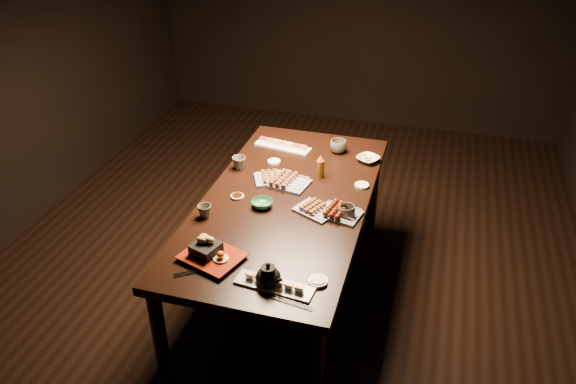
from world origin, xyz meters
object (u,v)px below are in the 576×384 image
object	(u,v)px
dining_table	(286,253)
yakitori_plate_left	(273,176)
teapot	(268,274)
yakitori_plate_center	(287,180)
sushi_platter_far	(283,144)
teacup_far_right	(338,146)
teacup_far_left	(239,163)
teacup_mid_right	(347,212)
edamame_bowl_green	(262,204)
tempura_tray	(212,250)
condiment_bottle	(320,166)
teacup_near_left	(205,211)
sushi_platter_near	(274,283)
edamame_bowl_cream	(368,159)
yakitori_plate_right	(316,208)

from	to	relation	value
dining_table	yakitori_plate_left	bearing A→B (deg)	129.02
teapot	yakitori_plate_center	bearing A→B (deg)	121.02
sushi_platter_far	teacup_far_right	distance (m)	0.36
sushi_platter_far	teacup_far_left	distance (m)	0.39
teacup_far_right	teacup_far_left	bearing A→B (deg)	-144.42
sushi_platter_far	teacup_far_left	bearing A→B (deg)	73.24
teacup_far_right	dining_table	bearing A→B (deg)	-104.21
teapot	teacup_mid_right	bearing A→B (deg)	89.94
edamame_bowl_green	tempura_tray	distance (m)	0.51
yakitori_plate_center	teacup_far_right	xyz separation A→B (m)	(0.20, 0.48, 0.01)
yakitori_plate_left	condiment_bottle	size ratio (longest dim) A/B	1.53
yakitori_plate_left	edamame_bowl_green	world-z (taller)	yakitori_plate_left
yakitori_plate_center	edamame_bowl_green	distance (m)	0.28
tempura_tray	sushi_platter_far	bearing A→B (deg)	108.81
tempura_tray	dining_table	bearing A→B (deg)	91.31
teacup_near_left	condiment_bottle	size ratio (longest dim) A/B	0.52
sushi_platter_near	teapot	bearing A→B (deg)	166.12
teacup_far_left	sushi_platter_near	bearing A→B (deg)	-61.70
teacup_near_left	sushi_platter_near	bearing A→B (deg)	-40.04
teacup_far_left	teacup_far_right	world-z (taller)	teacup_far_right
edamame_bowl_cream	teacup_far_left	xyz separation A→B (m)	(-0.74, -0.31, 0.02)
dining_table	edamame_bowl_green	distance (m)	0.42
teacup_near_left	condiment_bottle	world-z (taller)	condiment_bottle
edamame_bowl_cream	tempura_tray	size ratio (longest dim) A/B	0.48
condiment_bottle	teacup_mid_right	bearing A→B (deg)	-58.85
edamame_bowl_cream	teapot	size ratio (longest dim) A/B	1.00
sushi_platter_far	teacup_near_left	xyz separation A→B (m)	(-0.17, -0.90, 0.01)
teacup_far_right	teapot	world-z (taller)	teapot
yakitori_plate_left	tempura_tray	xyz separation A→B (m)	(-0.05, -0.80, 0.02)
edamame_bowl_green	yakitori_plate_center	bearing A→B (deg)	76.56
sushi_platter_near	teacup_far_left	size ratio (longest dim) A/B	4.28
edamame_bowl_green	tempura_tray	size ratio (longest dim) A/B	0.42
edamame_bowl_green	condiment_bottle	xyz separation A→B (m)	(0.23, 0.42, 0.05)
tempura_tray	condiment_bottle	size ratio (longest dim) A/B	1.94
dining_table	condiment_bottle	xyz separation A→B (m)	(0.12, 0.31, 0.45)
dining_table	yakitori_plate_left	world-z (taller)	yakitori_plate_left
yakitori_plate_center	tempura_tray	xyz separation A→B (m)	(-0.15, -0.77, 0.02)
sushi_platter_far	yakitori_plate_right	xyz separation A→B (m)	(0.39, -0.69, 0.00)
edamame_bowl_cream	yakitori_plate_left	bearing A→B (deg)	-142.31
edamame_bowl_green	edamame_bowl_cream	bearing A→B (deg)	55.35
sushi_platter_far	edamame_bowl_cream	xyz separation A→B (m)	(0.57, -0.04, -0.01)
dining_table	sushi_platter_near	size ratio (longest dim) A/B	4.98
sushi_platter_far	yakitori_plate_left	xyz separation A→B (m)	(0.07, -0.42, 0.00)
yakitori_plate_right	edamame_bowl_green	bearing A→B (deg)	-148.86
teacup_near_left	teacup_far_left	world-z (taller)	teacup_far_left
teacup_near_left	yakitori_plate_right	bearing A→B (deg)	20.38
edamame_bowl_green	teacup_mid_right	world-z (taller)	teacup_mid_right
yakitori_plate_right	teapot	world-z (taller)	teapot
sushi_platter_far	yakitori_plate_center	size ratio (longest dim) A/B	1.54
yakitori_plate_right	dining_table	bearing A→B (deg)	-176.38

